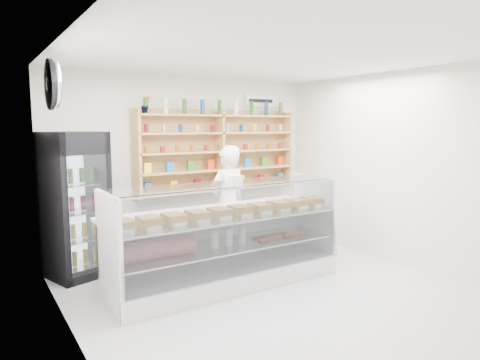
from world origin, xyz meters
TOP-DOWN VIEW (x-y plane):
  - room at (0.00, 0.00)m, footprint 5.00×5.00m
  - display_counter at (-0.30, 0.80)m, footprint 3.01×0.90m
  - shop_worker at (0.18, 1.58)m, footprint 0.70×0.52m
  - drinks_cooler at (-1.84, 2.14)m, footprint 0.87×0.86m
  - wall_shelving at (0.50, 2.34)m, footprint 2.84×0.28m
  - potted_plant at (-0.75, 2.34)m, footprint 0.15×0.13m
  - security_mirror at (-2.17, 1.20)m, footprint 0.15×0.50m
  - wall_sign at (1.40, 2.47)m, footprint 0.62×0.03m

SIDE VIEW (x-z plane):
  - display_counter at x=-0.30m, z-range -0.30..1.01m
  - shop_worker at x=0.18m, z-range 0.00..1.74m
  - drinks_cooler at x=-1.84m, z-range 0.00..1.95m
  - room at x=0.00m, z-range -1.10..3.90m
  - wall_shelving at x=0.50m, z-range 0.93..2.26m
  - potted_plant at x=-0.75m, z-range 2.20..2.45m
  - security_mirror at x=-2.17m, z-range 2.20..2.70m
  - wall_sign at x=1.40m, z-range 2.35..2.55m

